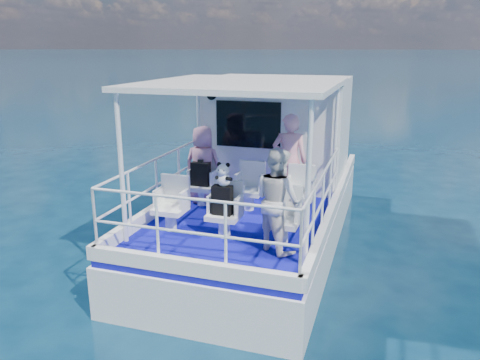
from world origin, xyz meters
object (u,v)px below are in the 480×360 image
at_px(passenger_port_fwd, 203,165).
at_px(passenger_stbd_aft, 277,200).
at_px(backpack_center, 222,200).
at_px(panda, 223,174).

distance_m(passenger_port_fwd, passenger_stbd_aft, 2.41).
height_order(backpack_center, panda, panda).
xyz_separation_m(passenger_port_fwd, panda, (0.93, -1.46, 0.28)).
relative_size(passenger_port_fwd, panda, 4.10).
bearing_deg(backpack_center, panda, 38.79).
distance_m(passenger_port_fwd, panda, 1.75).
bearing_deg(passenger_stbd_aft, passenger_port_fwd, -5.23).
height_order(passenger_port_fwd, passenger_stbd_aft, passenger_stbd_aft).
xyz_separation_m(passenger_stbd_aft, panda, (-0.85, 0.16, 0.25)).
bearing_deg(panda, passenger_stbd_aft, -10.90).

